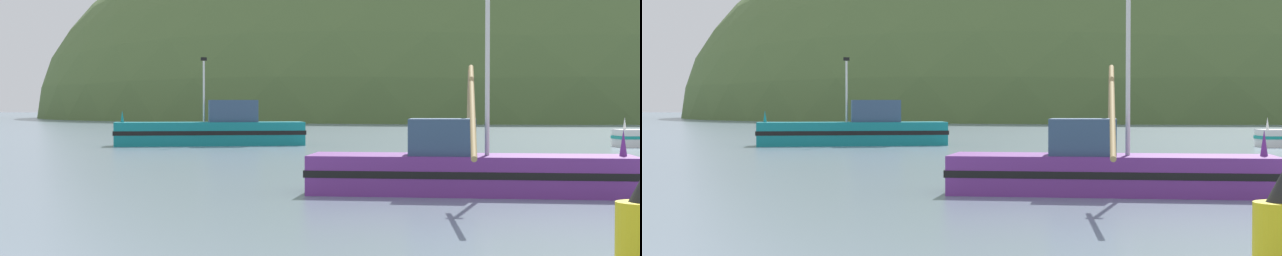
# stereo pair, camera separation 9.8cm
# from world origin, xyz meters

# --- Properties ---
(hill_mid_right) EXTENTS (174.22, 139.38, 89.52)m
(hill_mid_right) POSITION_xyz_m (-8.18, 179.26, 0.00)
(hill_mid_right) COLOR #516B38
(hill_mid_right) RESTS_ON ground
(hill_far_left) EXTENTS (172.58, 138.06, 66.67)m
(hill_far_left) POSITION_xyz_m (2.53, 194.29, 0.00)
(hill_far_left) COLOR #516B38
(hill_far_left) RESTS_ON ground
(hill_mid_left) EXTENTS (129.82, 103.86, 91.54)m
(hill_mid_left) POSITION_xyz_m (3.40, 235.33, 0.00)
(hill_mid_left) COLOR #516B38
(hill_mid_left) RESTS_ON ground
(fishing_boat_teal) EXTENTS (11.21, 6.82, 5.21)m
(fishing_boat_teal) POSITION_xyz_m (-10.28, 42.64, 0.88)
(fishing_boat_teal) COLOR #147F84
(fishing_boat_teal) RESTS_ON ground
(fishing_boat_purple) EXTENTS (8.80, 14.67, 5.37)m
(fishing_boat_purple) POSITION_xyz_m (7.45, 15.31, 0.66)
(fishing_boat_purple) COLOR #6B2D84
(fishing_boat_purple) RESTS_ON ground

